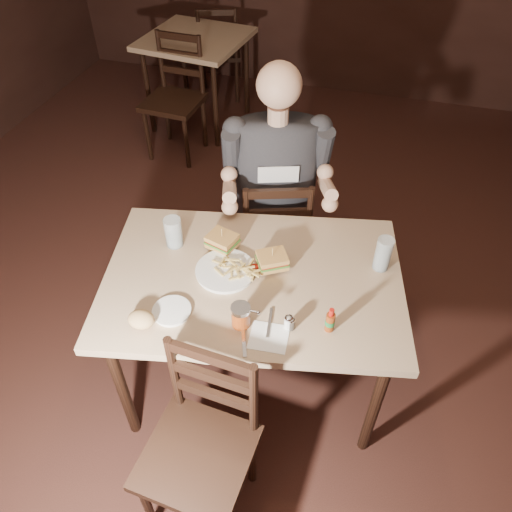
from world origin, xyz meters
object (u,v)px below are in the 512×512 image
(main_table, at_px, (253,289))
(bg_table, at_px, (196,47))
(dinner_plate, at_px, (226,271))
(bg_chair_near, at_px, (173,101))
(side_plate, at_px, (172,312))
(syrup_dispenser, at_px, (241,316))
(chair_near, at_px, (197,457))
(bg_chair_far, at_px, (219,51))
(diner, at_px, (277,162))
(glass_right, at_px, (383,254))
(hot_sauce, at_px, (330,320))
(chair_far, at_px, (274,231))
(glass_left, at_px, (173,232))

(main_table, xyz_separation_m, bg_table, (-1.23, 2.49, -0.01))
(dinner_plate, bearing_deg, bg_chair_near, 119.67)
(bg_table, height_order, side_plate, side_plate)
(bg_table, height_order, syrup_dispenser, syrup_dispenser)
(chair_near, distance_m, bg_chair_far, 3.90)
(diner, relative_size, glass_right, 6.07)
(bg_chair_near, distance_m, hot_sauce, 2.68)
(chair_near, bearing_deg, bg_chair_far, 112.24)
(side_plate, bearing_deg, chair_near, -59.79)
(bg_table, xyz_separation_m, bg_chair_near, (0.00, -0.55, -0.22))
(glass_right, bearing_deg, main_table, -157.65)
(chair_far, bearing_deg, dinner_plate, 67.64)
(bg_table, height_order, hot_sauce, hot_sauce)
(chair_near, relative_size, glass_right, 5.47)
(bg_chair_far, bearing_deg, main_table, 93.40)
(chair_near, height_order, syrup_dispenser, chair_near)
(main_table, height_order, chair_far, chair_far)
(chair_far, height_order, glass_left, glass_left)
(bg_chair_far, distance_m, bg_chair_near, 1.10)
(dinner_plate, height_order, syrup_dispenser, syrup_dispenser)
(bg_chair_far, bearing_deg, chair_near, 89.32)
(dinner_plate, relative_size, glass_left, 1.76)
(glass_right, bearing_deg, syrup_dispenser, -136.31)
(chair_near, bearing_deg, bg_chair_near, 119.02)
(diner, xyz_separation_m, glass_left, (-0.34, -0.54, -0.09))
(glass_right, distance_m, syrup_dispenser, 0.68)
(chair_near, distance_m, dinner_plate, 0.75)
(main_table, bearing_deg, syrup_dispenser, -83.93)
(chair_near, distance_m, hot_sauce, 0.74)
(bg_table, bearing_deg, dinner_plate, -66.05)
(hot_sauce, bearing_deg, bg_chair_far, 116.29)
(syrup_dispenser, bearing_deg, bg_table, 103.02)
(bg_table, bearing_deg, chair_near, -69.18)
(bg_table, relative_size, chair_near, 1.01)
(chair_far, distance_m, dinner_plate, 0.77)
(dinner_plate, bearing_deg, glass_left, 158.82)
(bg_chair_near, relative_size, hot_sauce, 7.89)
(main_table, xyz_separation_m, chair_near, (-0.03, -0.67, -0.26))
(hot_sauce, distance_m, side_plate, 0.63)
(dinner_plate, height_order, glass_right, glass_right)
(bg_chair_near, distance_m, syrup_dispenser, 2.55)
(main_table, xyz_separation_m, diner, (-0.06, 0.64, 0.24))
(dinner_plate, bearing_deg, bg_chair_far, 110.00)
(bg_table, relative_size, dinner_plate, 3.48)
(main_table, distance_m, glass_left, 0.44)
(dinner_plate, bearing_deg, glass_right, 18.98)
(bg_chair_far, height_order, side_plate, bg_chair_far)
(diner, relative_size, side_plate, 6.40)
(main_table, distance_m, bg_chair_near, 2.31)
(glass_right, bearing_deg, side_plate, -147.67)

